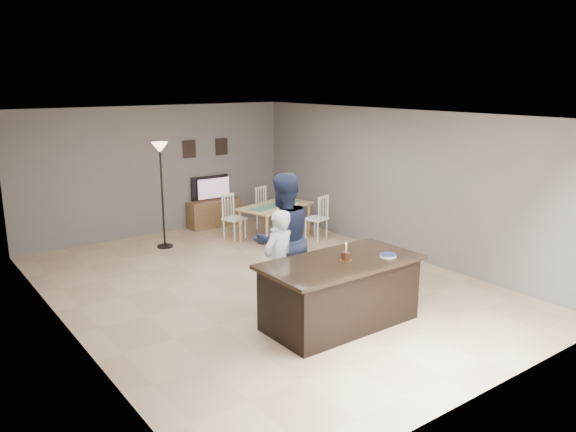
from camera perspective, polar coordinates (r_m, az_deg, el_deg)
floor at (r=9.08m, az=-2.39°, el=-7.06°), size 8.00×8.00×0.00m
room_shell at (r=8.63m, az=-2.50°, el=3.42°), size 8.00×8.00×8.00m
kitchen_island at (r=7.59m, az=5.30°, el=-7.70°), size 2.15×1.10×0.90m
tv_console at (r=12.68m, az=-7.49°, el=0.29°), size 1.20×0.40×0.60m
television at (r=12.62m, az=-7.72°, el=2.84°), size 0.91×0.12×0.53m
tv_screen_glow at (r=12.55m, az=-7.54°, el=2.81°), size 0.78×0.00×0.78m
picture_frames at (r=12.58m, az=-8.35°, el=6.87°), size 1.10×0.02×0.38m
doorway at (r=5.42m, az=-15.24°, el=-7.98°), size 0.00×2.10×2.65m
woman at (r=7.75m, az=-0.96°, el=-4.81°), size 0.61×0.46×1.51m
man at (r=8.08m, az=-0.54°, el=-2.42°), size 0.96×0.76×1.95m
birthday_cake at (r=7.43m, az=5.90°, el=-4.07°), size 0.16×0.16×0.24m
plate_stack at (r=7.66m, az=10.13°, el=-3.98°), size 0.23×0.23×0.04m
dining_table at (r=11.51m, az=-1.30°, el=0.51°), size 1.84×2.03×0.93m
floor_lamp at (r=11.00m, az=-12.80°, el=4.92°), size 0.31×0.31×2.06m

